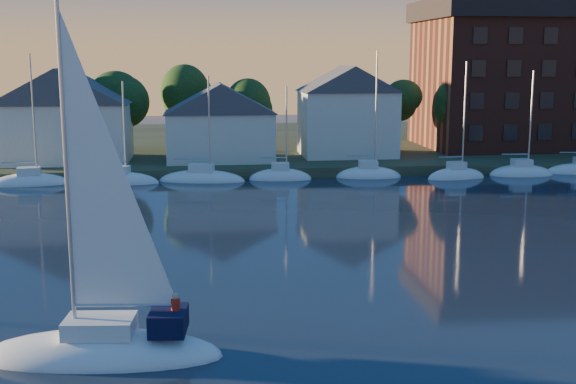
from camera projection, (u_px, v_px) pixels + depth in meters
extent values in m
cube|color=#2E3720|center=(262.00, 148.00, 94.94)|extent=(160.00, 50.00, 2.00)
cube|color=brown|center=(282.00, 175.00, 72.49)|extent=(120.00, 3.00, 1.00)
cube|color=white|center=(66.00, 132.00, 75.00)|extent=(13.00, 9.00, 6.00)
cube|color=white|center=(220.00, 136.00, 76.02)|extent=(11.00, 8.00, 5.00)
cube|color=white|center=(347.00, 124.00, 79.45)|extent=(10.00, 8.00, 7.00)
cube|color=brown|center=(547.00, 84.00, 87.66)|extent=(30.00, 16.00, 15.00)
cube|color=black|center=(552.00, 10.00, 86.07)|extent=(31.00, 17.00, 2.40)
cylinder|color=#352218|center=(37.00, 140.00, 79.63)|extent=(0.50, 0.50, 3.50)
sphere|color=#1B3412|center=(35.00, 99.00, 78.82)|extent=(5.40, 5.40, 5.40)
cylinder|color=#352218|center=(111.00, 139.00, 80.58)|extent=(0.50, 0.50, 3.50)
sphere|color=#1B3412|center=(109.00, 99.00, 79.77)|extent=(5.40, 5.40, 5.40)
cylinder|color=#352218|center=(183.00, 138.00, 81.54)|extent=(0.50, 0.50, 3.50)
sphere|color=#1B3412|center=(182.00, 98.00, 80.72)|extent=(5.40, 5.40, 5.40)
cylinder|color=#352218|center=(254.00, 137.00, 82.49)|extent=(0.50, 0.50, 3.50)
sphere|color=#1B3412|center=(254.00, 98.00, 81.67)|extent=(5.40, 5.40, 5.40)
cylinder|color=#352218|center=(323.00, 136.00, 83.44)|extent=(0.50, 0.50, 3.50)
sphere|color=#1B3412|center=(323.00, 97.00, 82.62)|extent=(5.40, 5.40, 5.40)
cylinder|color=#352218|center=(390.00, 135.00, 84.39)|extent=(0.50, 0.50, 3.50)
sphere|color=#1B3412|center=(391.00, 97.00, 83.57)|extent=(5.40, 5.40, 5.40)
cylinder|color=#352218|center=(456.00, 134.00, 85.34)|extent=(0.50, 0.50, 3.50)
sphere|color=#1B3412|center=(458.00, 96.00, 84.52)|extent=(5.40, 5.40, 5.40)
cylinder|color=#352218|center=(520.00, 133.00, 86.29)|extent=(0.50, 0.50, 3.50)
sphere|color=#1B3412|center=(523.00, 96.00, 85.47)|extent=(5.40, 5.40, 5.40)
ellipsoid|color=white|center=(28.00, 186.00, 66.71)|extent=(7.50, 2.40, 2.20)
cube|color=white|center=(28.00, 172.00, 66.48)|extent=(2.10, 1.32, 0.70)
cylinder|color=#A5A8AD|center=(33.00, 121.00, 65.71)|extent=(0.16, 0.16, 10.00)
cylinder|color=#A5A8AD|center=(18.00, 163.00, 66.22)|extent=(3.15, 0.12, 0.12)
ellipsoid|color=white|center=(117.00, 184.00, 67.67)|extent=(7.50, 2.40, 2.20)
cube|color=white|center=(116.00, 170.00, 67.43)|extent=(2.10, 1.32, 0.70)
cylinder|color=#A5A8AD|center=(122.00, 120.00, 66.66)|extent=(0.16, 0.16, 10.00)
cylinder|color=#A5A8AD|center=(107.00, 161.00, 67.17)|extent=(3.15, 0.12, 0.12)
ellipsoid|color=white|center=(202.00, 182.00, 68.62)|extent=(7.50, 2.40, 2.20)
cube|color=white|center=(202.00, 169.00, 68.38)|extent=(2.10, 1.32, 0.70)
cylinder|color=#A5A8AD|center=(209.00, 119.00, 67.61)|extent=(0.16, 0.16, 10.00)
cylinder|color=#A5A8AD|center=(193.00, 160.00, 68.12)|extent=(3.15, 0.12, 0.12)
ellipsoid|color=white|center=(286.00, 180.00, 69.57)|extent=(7.50, 2.40, 2.20)
cube|color=white|center=(286.00, 167.00, 69.33)|extent=(2.10, 1.32, 0.70)
cylinder|color=#A5A8AD|center=(293.00, 119.00, 68.56)|extent=(0.16, 0.16, 10.00)
cylinder|color=#A5A8AD|center=(277.00, 158.00, 69.07)|extent=(3.15, 0.12, 0.12)
ellipsoid|color=white|center=(367.00, 179.00, 70.52)|extent=(7.50, 2.40, 2.20)
cube|color=white|center=(367.00, 166.00, 70.28)|extent=(2.10, 1.32, 0.70)
cylinder|color=#A5A8AD|center=(376.00, 118.00, 69.52)|extent=(0.16, 0.16, 10.00)
cylinder|color=#A5A8AD|center=(359.00, 157.00, 70.03)|extent=(3.15, 0.12, 0.12)
ellipsoid|color=white|center=(446.00, 177.00, 71.47)|extent=(7.50, 2.40, 2.20)
cube|color=white|center=(446.00, 164.00, 71.23)|extent=(2.10, 1.32, 0.70)
cylinder|color=#A5A8AD|center=(456.00, 117.00, 70.47)|extent=(0.16, 0.16, 10.00)
cylinder|color=#A5A8AD|center=(439.00, 156.00, 70.98)|extent=(3.15, 0.12, 0.12)
ellipsoid|color=white|center=(523.00, 176.00, 72.42)|extent=(7.50, 2.40, 2.20)
cube|color=white|center=(523.00, 163.00, 72.18)|extent=(2.10, 1.32, 0.70)
cylinder|color=#A5A8AD|center=(533.00, 116.00, 71.42)|extent=(0.16, 0.16, 10.00)
cylinder|color=#A5A8AD|center=(516.00, 154.00, 71.93)|extent=(3.15, 0.12, 0.12)
ellipsoid|color=white|center=(101.00, 357.00, 28.48)|extent=(9.87, 4.02, 2.20)
cube|color=white|center=(100.00, 326.00, 28.25)|extent=(2.85, 1.96, 0.70)
cylinder|color=#A5A8AD|center=(66.00, 174.00, 27.11)|extent=(0.16, 0.16, 12.81)
cylinder|color=#A5A8AD|center=(126.00, 305.00, 28.11)|extent=(4.03, 0.52, 0.12)
cube|color=black|center=(169.00, 321.00, 28.27)|extent=(1.58, 1.99, 0.90)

